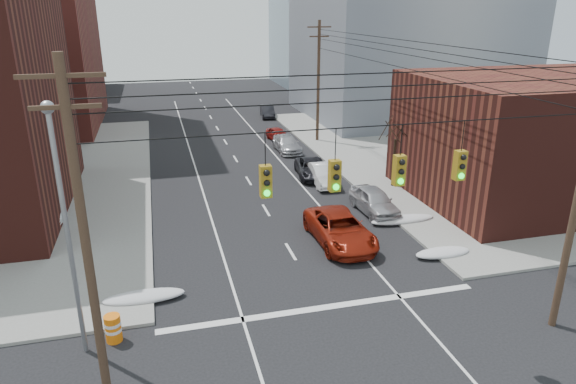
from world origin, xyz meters
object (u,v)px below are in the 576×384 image
parked_car_c (312,168)px  parked_car_f (267,111)px  parked_car_d (287,144)px  construction_barrel (113,328)px  lot_car_b (32,181)px  parked_car_a (374,201)px  parked_car_e (278,134)px  red_pickup (340,229)px  lot_car_a (23,215)px  parked_car_b (323,175)px

parked_car_c → parked_car_f: 22.70m
parked_car_d → construction_barrel: 28.25m
parked_car_c → parked_car_f: size_ratio=1.14×
lot_car_b → parked_car_a: bearing=-92.1°
parked_car_a → parked_car_e: 19.39m
parked_car_c → parked_car_d: size_ratio=1.00×
parked_car_f → lot_car_b: (-21.11, -21.47, 0.22)m
red_pickup → lot_car_a: size_ratio=1.33×
lot_car_a → construction_barrel: 13.59m
parked_car_e → lot_car_b: lot_car_b is taller
red_pickup → lot_car_a: 18.06m
parked_car_b → parked_car_c: (-0.27, 1.82, -0.05)m
lot_car_a → construction_barrel: size_ratio=3.94×
red_pickup → lot_car_a: (-16.89, 6.38, 0.06)m
lot_car_a → parked_car_c: bearing=-67.2°
parked_car_a → lot_car_b: size_ratio=0.85×
parked_car_d → construction_barrel: (-13.30, -24.92, -0.12)m
parked_car_e → parked_car_f: bearing=74.6°
parked_car_c → lot_car_b: 19.55m
parked_car_a → parked_car_c: parked_car_a is taller
parked_car_d → lot_car_a: size_ratio=1.09×
red_pickup → parked_car_b: red_pickup is taller
parked_car_e → red_pickup: bearing=-103.2°
parked_car_c → parked_car_e: (0.15, 11.48, -0.05)m
parked_car_a → parked_car_e: parked_car_a is taller
parked_car_a → lot_car_b: bearing=154.9°
parked_car_a → parked_car_b: size_ratio=1.06×
lot_car_b → parked_car_c: bearing=-72.3°
lot_car_a → lot_car_b: lot_car_b is taller
parked_car_e → parked_car_d: bearing=-100.1°
parked_car_e → lot_car_b: bearing=-160.3°
red_pickup → lot_car_b: 21.61m
parked_car_d → parked_car_e: bearing=87.6°
parked_car_e → construction_barrel: bearing=-122.9°
parked_car_a → lot_car_a: size_ratio=1.06×
parked_car_a → parked_car_e: (-1.45, 19.33, -0.17)m
parked_car_d → parked_car_f: parked_car_d is taller
parked_car_c → lot_car_b: (-19.51, 1.18, 0.25)m
parked_car_b → lot_car_a: lot_car_a is taller
red_pickup → parked_car_c: bearing=79.3°
red_pickup → parked_car_b: 9.84m
parked_car_c → construction_barrel: parked_car_c is taller
lot_car_a → parked_car_e: bearing=-41.1°
red_pickup → parked_car_b: (2.22, 9.58, -0.09)m
parked_car_a → lot_car_a: bearing=170.1°
red_pickup → parked_car_d: 19.00m
red_pickup → parked_car_e: size_ratio=1.62×
parked_car_b → lot_car_b: (-19.78, 3.00, 0.19)m
lot_car_a → construction_barrel: bearing=-148.0°
red_pickup → parked_car_c: size_ratio=1.22×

